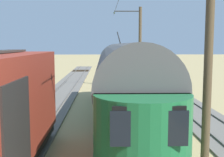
{
  "coord_description": "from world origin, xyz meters",
  "views": [
    {
      "loc": [
        1.0,
        15.78,
        4.24
      ],
      "look_at": [
        0.51,
        -1.35,
        2.25
      ],
      "focal_mm": 47.14,
      "sensor_mm": 36.0,
      "label": 1
    }
  ],
  "objects_px": {
    "catenary_pole_mid_near": "(207,52)",
    "switch_stand": "(180,81)",
    "catenary_pole_foreground": "(139,47)",
    "vintage_streetcar": "(123,82)"
  },
  "relations": [
    {
      "from": "catenary_pole_foreground",
      "to": "catenary_pole_mid_near",
      "type": "relative_size",
      "value": 1.0
    },
    {
      "from": "vintage_streetcar",
      "to": "switch_stand",
      "type": "relative_size",
      "value": 14.73
    },
    {
      "from": "catenary_pole_foreground",
      "to": "catenary_pole_mid_near",
      "type": "xyz_separation_m",
      "value": [
        0.0,
        18.14,
        0.0
      ]
    },
    {
      "from": "catenary_pole_mid_near",
      "to": "vintage_streetcar",
      "type": "bearing_deg",
      "value": -67.73
    },
    {
      "from": "catenary_pole_foreground",
      "to": "switch_stand",
      "type": "relative_size",
      "value": 6.24
    },
    {
      "from": "vintage_streetcar",
      "to": "catenary_pole_foreground",
      "type": "bearing_deg",
      "value": -100.75
    },
    {
      "from": "catenary_pole_mid_near",
      "to": "switch_stand",
      "type": "xyz_separation_m",
      "value": [
        -4.04,
        -18.4,
        -3.3
      ]
    },
    {
      "from": "catenary_pole_foreground",
      "to": "switch_stand",
      "type": "xyz_separation_m",
      "value": [
        -4.04,
        -0.25,
        -3.3
      ]
    },
    {
      "from": "switch_stand",
      "to": "vintage_streetcar",
      "type": "bearing_deg",
      "value": 63.17
    },
    {
      "from": "catenary_pole_foreground",
      "to": "switch_stand",
      "type": "distance_m",
      "value": 5.23
    }
  ]
}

